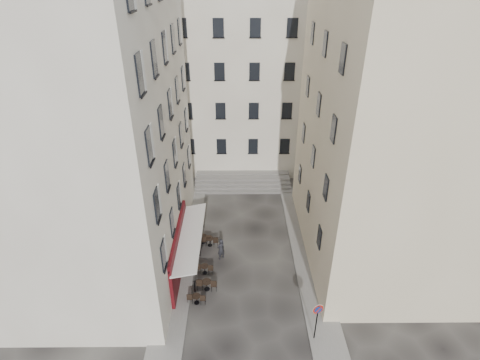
{
  "coord_description": "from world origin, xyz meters",
  "views": [
    {
      "loc": [
        -0.48,
        -18.45,
        18.16
      ],
      "look_at": [
        -0.31,
        4.0,
        5.46
      ],
      "focal_mm": 28.0,
      "sensor_mm": 36.0,
      "label": 1
    }
  ],
  "objects_px": {
    "bistro_table_a": "(196,298)",
    "bistro_table_b": "(207,284)",
    "pedestrian": "(221,249)",
    "no_parking_sign": "(317,316)"
  },
  "relations": [
    {
      "from": "bistro_table_b",
      "to": "pedestrian",
      "type": "xyz_separation_m",
      "value": [
        0.8,
        3.01,
        0.38
      ]
    },
    {
      "from": "pedestrian",
      "to": "bistro_table_b",
      "type": "bearing_deg",
      "value": 31.04
    },
    {
      "from": "bistro_table_b",
      "to": "no_parking_sign",
      "type": "bearing_deg",
      "value": -31.23
    },
    {
      "from": "bistro_table_a",
      "to": "bistro_table_b",
      "type": "bearing_deg",
      "value": 63.46
    },
    {
      "from": "bistro_table_a",
      "to": "pedestrian",
      "type": "distance_m",
      "value": 4.38
    },
    {
      "from": "no_parking_sign",
      "to": "pedestrian",
      "type": "distance_m",
      "value": 8.8
    },
    {
      "from": "no_parking_sign",
      "to": "bistro_table_b",
      "type": "bearing_deg",
      "value": 131.55
    },
    {
      "from": "bistro_table_a",
      "to": "bistro_table_b",
      "type": "xyz_separation_m",
      "value": [
        0.57,
        1.13,
        0.05
      ]
    },
    {
      "from": "no_parking_sign",
      "to": "bistro_table_a",
      "type": "bearing_deg",
      "value": 141.46
    },
    {
      "from": "no_parking_sign",
      "to": "pedestrian",
      "type": "xyz_separation_m",
      "value": [
        -5.47,
        6.81,
        -1.06
      ]
    }
  ]
}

